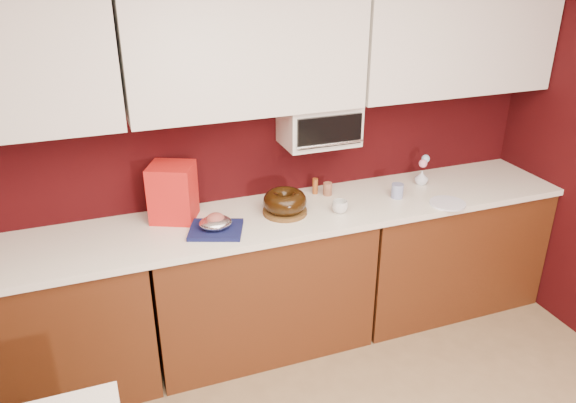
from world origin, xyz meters
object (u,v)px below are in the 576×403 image
(pandoro_box, at_px, (173,192))
(flower_vase, at_px, (422,177))
(coffee_mug, at_px, (340,206))
(foil_ham_nest, at_px, (215,223))
(toaster_oven, at_px, (319,124))
(blue_jar, at_px, (397,191))
(bundt_cake, at_px, (285,201))

(pandoro_box, bearing_deg, flower_vase, 22.90)
(pandoro_box, height_order, flower_vase, pandoro_box)
(coffee_mug, bearing_deg, pandoro_box, 164.34)
(foil_ham_nest, xyz_separation_m, pandoro_box, (-0.18, 0.25, 0.11))
(toaster_oven, bearing_deg, coffee_mug, -83.87)
(blue_jar, xyz_separation_m, flower_vase, (0.26, 0.13, 0.01))
(toaster_oven, height_order, bundt_cake, toaster_oven)
(blue_jar, bearing_deg, toaster_oven, 156.48)
(coffee_mug, xyz_separation_m, flower_vase, (0.69, 0.21, 0.01))
(coffee_mug, height_order, blue_jar, same)
(bundt_cake, relative_size, foil_ham_nest, 1.41)
(toaster_oven, xyz_separation_m, foil_ham_nest, (-0.72, -0.26, -0.42))
(bundt_cake, height_order, pandoro_box, pandoro_box)
(toaster_oven, height_order, flower_vase, toaster_oven)
(bundt_cake, height_order, blue_jar, bundt_cake)
(coffee_mug, distance_m, flower_vase, 0.72)
(foil_ham_nest, xyz_separation_m, coffee_mug, (0.75, -0.02, -0.01))
(bundt_cake, relative_size, flower_vase, 2.44)
(foil_ham_nest, bearing_deg, pandoro_box, 126.88)
(bundt_cake, bearing_deg, toaster_oven, 31.44)
(bundt_cake, xyz_separation_m, pandoro_box, (-0.62, 0.16, 0.09))
(flower_vase, bearing_deg, pandoro_box, 178.02)
(flower_vase, bearing_deg, bundt_cake, -174.09)
(coffee_mug, relative_size, flower_vase, 0.86)
(flower_vase, bearing_deg, foil_ham_nest, -172.57)
(pandoro_box, relative_size, blue_jar, 3.66)
(toaster_oven, height_order, coffee_mug, toaster_oven)
(pandoro_box, relative_size, flower_vase, 3.15)
(pandoro_box, height_order, blue_jar, pandoro_box)
(toaster_oven, distance_m, blue_jar, 0.66)
(blue_jar, relative_size, flower_vase, 0.86)
(toaster_oven, xyz_separation_m, bundt_cake, (-0.28, -0.17, -0.39))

